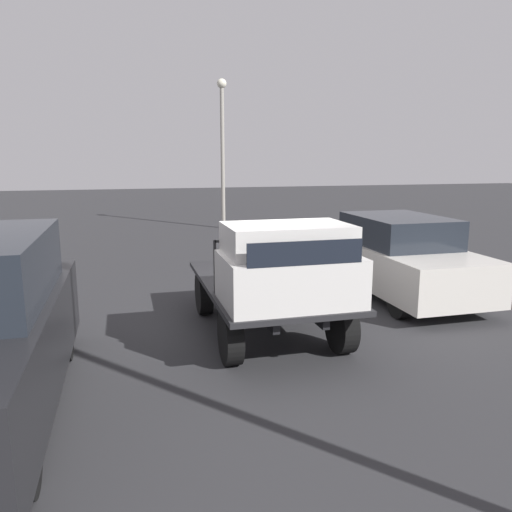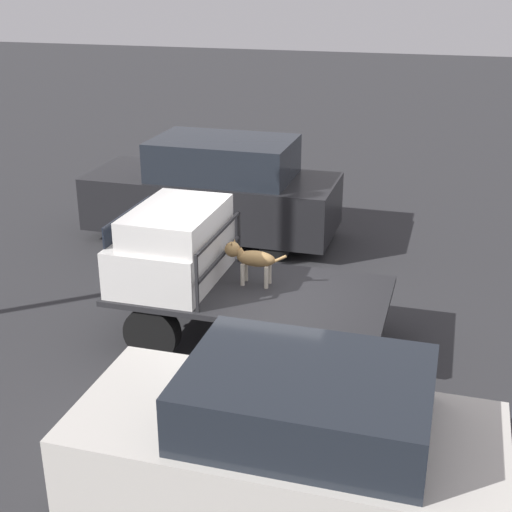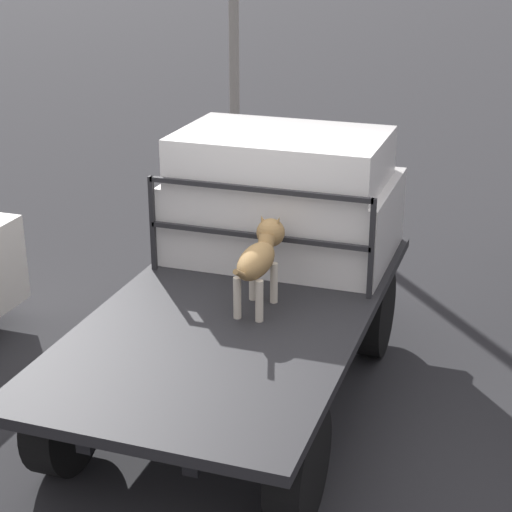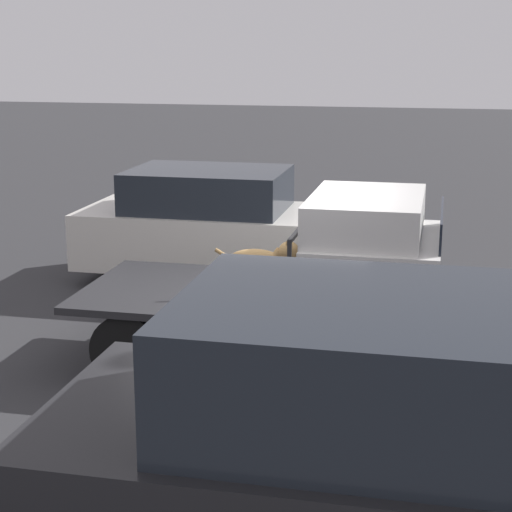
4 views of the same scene
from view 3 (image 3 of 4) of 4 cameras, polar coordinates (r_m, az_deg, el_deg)
name	(u,v)px [view 3 (image 3 of 4)]	position (r m, az deg, el deg)	size (l,w,h in m)	color
ground_plane	(238,402)	(7.03, -1.19, -9.69)	(80.00, 80.00, 0.00)	#2D2D30
flatbed_truck	(238,334)	(6.73, -1.23, -5.20)	(3.91, 2.02, 0.85)	black
truck_cab	(284,197)	(7.50, 1.86, 3.96)	(1.35, 1.90, 1.12)	silver
truck_headboard	(258,220)	(6.85, 0.11, 2.41)	(0.04, 1.90, 0.82)	#232326
dog	(260,255)	(6.50, 0.30, 0.05)	(0.97, 0.23, 0.66)	beige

